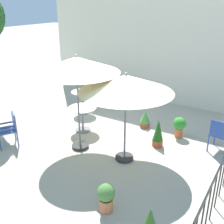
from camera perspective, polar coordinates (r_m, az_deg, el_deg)
name	(u,v)px	position (r m, az deg, el deg)	size (l,w,h in m)	color
ground_plane	(102,143)	(7.49, -2.17, -6.45)	(60.00, 60.00, 0.00)	#BCB19C
villa_facade	(165,32)	(10.22, 11.04, 16.01)	(9.82, 0.30, 5.08)	silver
patio_umbrella_0	(126,84)	(6.00, 2.89, 5.78)	(2.14, 2.14, 2.17)	#2D2D2D
patio_umbrella_1	(76,66)	(6.52, -7.44, 9.56)	(2.08, 2.08, 2.45)	#2D2D2D
cafe_table_0	(83,98)	(9.27, -6.15, 2.90)	(0.75, 0.75, 0.77)	silver
cafe_table_1	(82,115)	(7.99, -6.19, -0.53)	(0.82, 0.82, 0.73)	white
patio_chair_0	(221,133)	(7.34, 21.77, -4.15)	(0.56, 0.56, 0.89)	#2D4A9B
patio_chair_1	(10,127)	(7.66, -20.56, -3.01)	(0.64, 0.64, 0.88)	#375191
potted_plant_1	(117,95)	(9.92, 1.03, 3.55)	(0.32, 0.32, 0.75)	#CE6447
potted_plant_2	(179,126)	(7.87, 13.86, -2.77)	(0.36, 0.36, 0.60)	#C7653B
potted_plant_3	(158,133)	(7.27, 9.57, -4.38)	(0.28, 0.28, 0.76)	#B1482E
potted_plant_4	(145,119)	(8.32, 6.87, -1.45)	(0.32, 0.32, 0.53)	brown
potted_plant_5	(106,196)	(5.18, -1.26, -17.18)	(0.33, 0.33, 0.56)	#C07347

